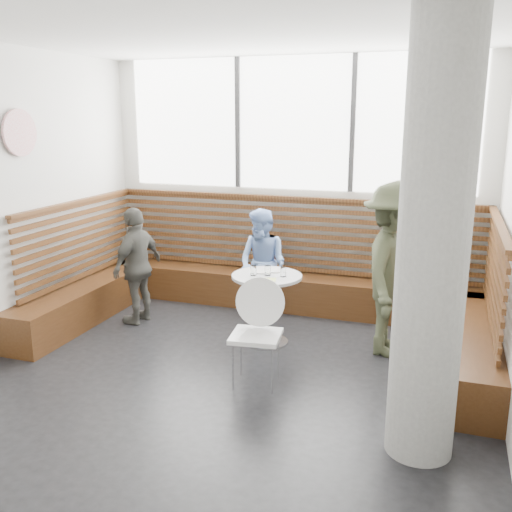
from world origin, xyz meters
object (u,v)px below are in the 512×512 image
(adult_man, at_px, (393,270))
(child_back, at_px, (263,264))
(concrete_column, at_px, (433,246))
(cafe_chair, at_px, (259,323))
(cafe_table, at_px, (267,294))
(child_left, at_px, (137,266))

(adult_man, xyz_separation_m, child_back, (-1.64, 0.64, -0.24))
(concrete_column, xyz_separation_m, cafe_chair, (-1.52, 0.71, -1.02))
(concrete_column, distance_m, cafe_chair, 1.96)
(concrete_column, height_order, child_back, concrete_column)
(concrete_column, relative_size, cafe_table, 4.05)
(adult_man, bearing_deg, child_back, 72.55)
(cafe_chair, distance_m, child_back, 1.81)
(child_back, relative_size, child_left, 0.96)
(cafe_table, distance_m, child_back, 0.88)
(concrete_column, xyz_separation_m, cafe_table, (-1.73, 1.63, -1.03))
(concrete_column, bearing_deg, child_back, 129.97)
(adult_man, relative_size, child_back, 1.35)
(cafe_chair, xyz_separation_m, adult_man, (1.11, 1.10, 0.34))
(cafe_chair, relative_size, child_back, 0.72)
(child_back, bearing_deg, child_left, -134.80)
(cafe_table, distance_m, cafe_chair, 0.94)
(cafe_chair, xyz_separation_m, child_back, (-0.53, 1.73, 0.10))
(concrete_column, relative_size, child_left, 2.25)
(concrete_column, distance_m, adult_man, 1.97)
(cafe_chair, height_order, child_back, child_back)
(cafe_table, relative_size, adult_man, 0.43)
(cafe_table, bearing_deg, child_back, 111.03)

